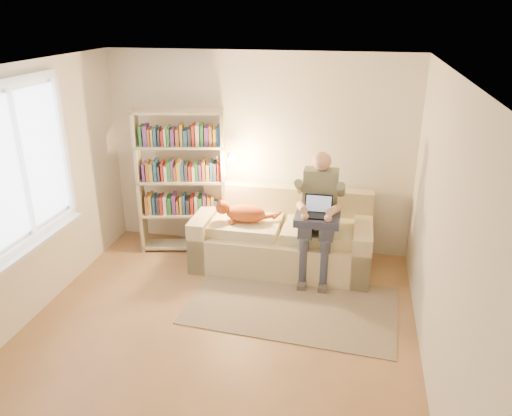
% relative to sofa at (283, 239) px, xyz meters
% --- Properties ---
extents(floor, '(4.50, 4.50, 0.00)m').
position_rel_sofa_xyz_m(floor, '(-0.42, -1.75, -0.34)').
color(floor, olive).
rests_on(floor, ground).
extents(ceiling, '(4.00, 4.50, 0.02)m').
position_rel_sofa_xyz_m(ceiling, '(-0.42, -1.75, 2.26)').
color(ceiling, white).
rests_on(ceiling, wall_back).
extents(wall_left, '(0.02, 4.50, 2.60)m').
position_rel_sofa_xyz_m(wall_left, '(-2.42, -1.75, 0.96)').
color(wall_left, silver).
rests_on(wall_left, floor).
extents(wall_right, '(0.02, 4.50, 2.60)m').
position_rel_sofa_xyz_m(wall_right, '(1.58, -1.75, 0.96)').
color(wall_right, silver).
rests_on(wall_right, floor).
extents(wall_back, '(4.00, 0.02, 2.60)m').
position_rel_sofa_xyz_m(wall_back, '(-0.42, 0.50, 0.96)').
color(wall_back, silver).
rests_on(wall_back, floor).
extents(wall_front, '(4.00, 0.02, 2.60)m').
position_rel_sofa_xyz_m(wall_front, '(-0.42, -4.00, 0.96)').
color(wall_front, silver).
rests_on(wall_front, floor).
extents(window, '(0.12, 1.52, 1.69)m').
position_rel_sofa_xyz_m(window, '(-2.37, -1.55, 1.04)').
color(window, white).
rests_on(window, wall_left).
extents(sofa, '(2.21, 1.00, 0.94)m').
position_rel_sofa_xyz_m(sofa, '(0.00, 0.00, 0.00)').
color(sofa, beige).
rests_on(sofa, floor).
extents(person, '(0.41, 0.66, 1.52)m').
position_rel_sofa_xyz_m(person, '(0.45, -0.16, 0.52)').
color(person, gray).
rests_on(person, sofa).
extents(cat, '(0.76, 0.27, 0.28)m').
position_rel_sofa_xyz_m(cat, '(-0.54, -0.14, 0.37)').
color(cat, '#D16028').
rests_on(cat, sofa).
extents(blanket, '(0.52, 0.43, 0.09)m').
position_rel_sofa_xyz_m(blanket, '(0.46, -0.30, 0.45)').
color(blanket, '#282D46').
rests_on(blanket, person).
extents(laptop, '(0.32, 0.27, 0.28)m').
position_rel_sofa_xyz_m(laptop, '(0.46, -0.29, 0.55)').
color(laptop, black).
rests_on(laptop, blanket).
extents(bookshelf, '(1.30, 0.52, 1.91)m').
position_rel_sofa_xyz_m(bookshelf, '(-1.37, 0.15, 0.72)').
color(bookshelf, '#C2B792').
rests_on(bookshelf, floor).
extents(rug, '(2.36, 1.49, 0.01)m').
position_rel_sofa_xyz_m(rug, '(0.26, -0.98, -0.33)').
color(rug, gray).
rests_on(rug, floor).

